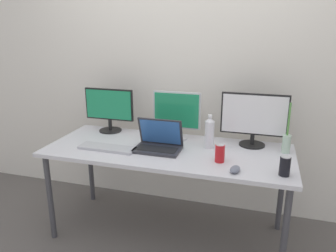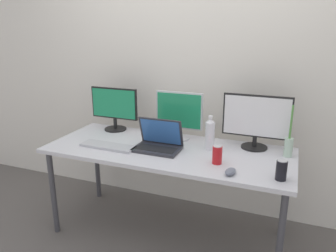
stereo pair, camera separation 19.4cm
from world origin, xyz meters
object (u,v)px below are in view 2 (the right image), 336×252
(work_desk, at_px, (168,156))
(keyboard_main, at_px, (108,146))
(monitor_left, at_px, (114,107))
(laptop_silver, at_px, (158,142))
(soda_can_by_laptop, at_px, (217,155))
(mouse_by_keyboard, at_px, (230,172))
(soda_can_near_keyboard, at_px, (281,170))
(monitor_center, at_px, (179,114))
(bamboo_vase, at_px, (289,145))
(monitor_right, at_px, (256,120))
(water_bottle, at_px, (210,134))

(work_desk, bearing_deg, keyboard_main, -162.09)
(monitor_left, bearing_deg, laptop_silver, -28.99)
(monitor_left, relative_size, soda_can_by_laptop, 3.49)
(mouse_by_keyboard, bearing_deg, soda_can_by_laptop, 141.85)
(work_desk, relative_size, soda_can_near_keyboard, 14.67)
(keyboard_main, bearing_deg, mouse_by_keyboard, -6.49)
(mouse_by_keyboard, bearing_deg, laptop_silver, 169.17)
(keyboard_main, bearing_deg, monitor_left, 114.51)
(monitor_left, height_order, monitor_center, monitor_center)
(work_desk, bearing_deg, bamboo_vase, 11.38)
(monitor_center, distance_m, soda_can_by_laptop, 0.58)
(laptop_silver, bearing_deg, bamboo_vase, 12.66)
(soda_can_near_keyboard, bearing_deg, monitor_left, 160.57)
(monitor_left, bearing_deg, monitor_right, -0.71)
(monitor_right, distance_m, bamboo_vase, 0.29)
(soda_can_near_keyboard, bearing_deg, water_bottle, 146.94)
(monitor_right, bearing_deg, soda_can_near_keyboard, -66.01)
(mouse_by_keyboard, bearing_deg, monitor_center, 146.72)
(monitor_left, xyz_separation_m, monitor_center, (0.61, -0.03, 0.00))
(work_desk, bearing_deg, monitor_center, 89.90)
(monitor_left, xyz_separation_m, keyboard_main, (0.18, -0.41, -0.20))
(monitor_right, distance_m, mouse_by_keyboard, 0.57)
(water_bottle, relative_size, soda_can_by_laptop, 2.07)
(laptop_silver, xyz_separation_m, mouse_by_keyboard, (0.59, -0.24, -0.04))
(bamboo_vase, bearing_deg, water_bottle, -173.61)
(soda_can_near_keyboard, bearing_deg, mouse_by_keyboard, -172.68)
(monitor_right, bearing_deg, keyboard_main, -159.19)
(laptop_silver, xyz_separation_m, keyboard_main, (-0.37, -0.11, -0.04))
(monitor_left, relative_size, laptop_silver, 1.29)
(monitor_center, height_order, soda_can_by_laptop, monitor_center)
(laptop_silver, xyz_separation_m, soda_can_near_keyboard, (0.89, -0.20, 0.01))
(monitor_left, relative_size, water_bottle, 1.69)
(monitor_left, height_order, soda_can_near_keyboard, monitor_left)
(work_desk, relative_size, monitor_center, 4.73)
(monitor_center, relative_size, mouse_by_keyboard, 3.85)
(monitor_center, xyz_separation_m, soda_can_near_keyboard, (0.82, -0.48, -0.15))
(laptop_silver, relative_size, mouse_by_keyboard, 3.37)
(mouse_by_keyboard, height_order, bamboo_vase, bamboo_vase)
(keyboard_main, distance_m, soda_can_by_laptop, 0.85)
(monitor_left, bearing_deg, soda_can_by_laptop, -21.70)
(monitor_right, height_order, water_bottle, monitor_right)
(laptop_silver, distance_m, water_bottle, 0.39)
(mouse_by_keyboard, distance_m, bamboo_vase, 0.55)
(mouse_by_keyboard, height_order, soda_can_by_laptop, soda_can_by_laptop)
(monitor_center, height_order, bamboo_vase, monitor_center)
(bamboo_vase, bearing_deg, laptop_silver, -167.34)
(water_bottle, xyz_separation_m, soda_can_by_laptop, (0.12, -0.25, -0.06))
(bamboo_vase, bearing_deg, work_desk, -168.62)
(monitor_center, bearing_deg, soda_can_near_keyboard, -30.31)
(monitor_center, xyz_separation_m, monitor_right, (0.61, 0.01, 0.01))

